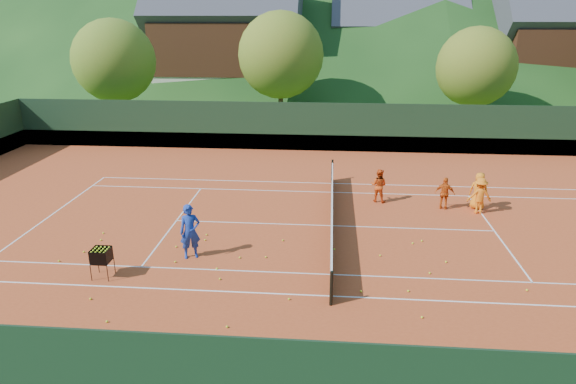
# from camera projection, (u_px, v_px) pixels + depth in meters

# --- Properties ---
(ground) EXTENTS (400.00, 400.00, 0.00)m
(ground) POSITION_uv_depth(u_px,v_px,m) (332.00, 226.00, 20.70)
(ground) COLOR #31571B
(ground) RESTS_ON ground
(clay_court) EXTENTS (40.00, 24.00, 0.02)m
(clay_court) POSITION_uv_depth(u_px,v_px,m) (332.00, 226.00, 20.70)
(clay_court) COLOR #B2421C
(clay_court) RESTS_ON ground
(coach) EXTENTS (0.83, 0.69, 1.95)m
(coach) POSITION_uv_depth(u_px,v_px,m) (190.00, 232.00, 17.72)
(coach) COLOR #1838A1
(coach) RESTS_ON clay_court
(student_a) EXTENTS (0.91, 0.82, 1.53)m
(student_a) POSITION_uv_depth(u_px,v_px,m) (379.00, 185.00, 23.13)
(student_a) COLOR #D64813
(student_a) RESTS_ON clay_court
(student_b) EXTENTS (0.90, 0.56, 1.43)m
(student_b) POSITION_uv_depth(u_px,v_px,m) (445.00, 193.00, 22.26)
(student_b) COLOR #D45312
(student_b) RESTS_ON clay_court
(student_c) EXTENTS (0.95, 0.81, 1.64)m
(student_c) POSITION_uv_depth(u_px,v_px,m) (479.00, 191.00, 22.25)
(student_c) COLOR orange
(student_c) RESTS_ON clay_court
(student_d) EXTENTS (1.04, 0.64, 1.57)m
(student_d) POSITION_uv_depth(u_px,v_px,m) (480.00, 196.00, 21.77)
(student_d) COLOR orange
(student_d) RESTS_ON clay_court
(tennis_ball_0) EXTENTS (0.07, 0.07, 0.07)m
(tennis_ball_0) POSITION_uv_depth(u_px,v_px,m) (380.00, 255.00, 18.08)
(tennis_ball_0) COLOR #D3F629
(tennis_ball_0) RESTS_ON clay_court
(tennis_ball_1) EXTENTS (0.07, 0.07, 0.07)m
(tennis_ball_1) POSITION_uv_depth(u_px,v_px,m) (205.00, 240.00, 19.32)
(tennis_ball_1) COLOR #D3F629
(tennis_ball_1) RESTS_ON clay_court
(tennis_ball_2) EXTENTS (0.07, 0.07, 0.07)m
(tennis_ball_2) POSITION_uv_depth(u_px,v_px,m) (175.00, 262.00, 17.62)
(tennis_ball_2) COLOR #D3F629
(tennis_ball_2) RESTS_ON clay_court
(tennis_ball_3) EXTENTS (0.07, 0.07, 0.07)m
(tennis_ball_3) POSITION_uv_depth(u_px,v_px,m) (207.00, 235.00, 19.78)
(tennis_ball_3) COLOR #D3F629
(tennis_ball_3) RESTS_ON clay_court
(tennis_ball_4) EXTENTS (0.07, 0.07, 0.07)m
(tennis_ball_4) POSITION_uv_depth(u_px,v_px,m) (103.00, 233.00, 19.91)
(tennis_ball_4) COLOR #D3F629
(tennis_ball_4) RESTS_ON clay_court
(tennis_ball_5) EXTENTS (0.07, 0.07, 0.07)m
(tennis_ball_5) POSITION_uv_depth(u_px,v_px,m) (422.00, 241.00, 19.24)
(tennis_ball_5) COLOR #D3F629
(tennis_ball_5) RESTS_ON clay_court
(tennis_ball_6) EXTENTS (0.07, 0.07, 0.07)m
(tennis_ball_6) POSITION_uv_depth(u_px,v_px,m) (527.00, 290.00, 15.81)
(tennis_ball_6) COLOR #D3F629
(tennis_ball_6) RESTS_ON clay_court
(tennis_ball_7) EXTENTS (0.07, 0.07, 0.07)m
(tennis_ball_7) POSITION_uv_depth(u_px,v_px,m) (101.00, 240.00, 19.31)
(tennis_ball_7) COLOR #D3F629
(tennis_ball_7) RESTS_ON clay_court
(tennis_ball_8) EXTENTS (0.07, 0.07, 0.07)m
(tennis_ball_8) POSITION_uv_depth(u_px,v_px,m) (102.00, 247.00, 18.72)
(tennis_ball_8) COLOR #D3F629
(tennis_ball_8) RESTS_ON clay_court
(tennis_ball_9) EXTENTS (0.07, 0.07, 0.07)m
(tennis_ball_9) POSITION_uv_depth(u_px,v_px,m) (97.00, 249.00, 18.57)
(tennis_ball_9) COLOR #D3F629
(tennis_ball_9) RESTS_ON clay_court
(tennis_ball_10) EXTENTS (0.07, 0.07, 0.07)m
(tennis_ball_10) POSITION_uv_depth(u_px,v_px,m) (240.00, 257.00, 17.92)
(tennis_ball_10) COLOR #D3F629
(tennis_ball_10) RESTS_ON clay_court
(tennis_ball_11) EXTENTS (0.07, 0.07, 0.07)m
(tennis_ball_11) POSITION_uv_depth(u_px,v_px,m) (217.00, 269.00, 17.14)
(tennis_ball_11) COLOR #D3F629
(tennis_ball_11) RESTS_ON clay_court
(tennis_ball_12) EXTENTS (0.07, 0.07, 0.07)m
(tennis_ball_12) POSITION_uv_depth(u_px,v_px,m) (413.00, 243.00, 19.04)
(tennis_ball_12) COLOR #D3F629
(tennis_ball_12) RESTS_ON clay_court
(tennis_ball_13) EXTENTS (0.07, 0.07, 0.07)m
(tennis_ball_13) POSITION_uv_depth(u_px,v_px,m) (107.00, 321.00, 14.20)
(tennis_ball_13) COLOR #D3F629
(tennis_ball_13) RESTS_ON clay_court
(tennis_ball_14) EXTENTS (0.07, 0.07, 0.07)m
(tennis_ball_14) POSITION_uv_depth(u_px,v_px,m) (283.00, 240.00, 19.29)
(tennis_ball_14) COLOR #D3F629
(tennis_ball_14) RESTS_ON clay_court
(tennis_ball_15) EXTENTS (0.07, 0.07, 0.07)m
(tennis_ball_15) POSITION_uv_depth(u_px,v_px,m) (84.00, 252.00, 18.36)
(tennis_ball_15) COLOR #D3F629
(tennis_ball_15) RESTS_ON clay_court
(tennis_ball_16) EXTENTS (0.07, 0.07, 0.07)m
(tennis_ball_16) POSITION_uv_depth(u_px,v_px,m) (227.00, 327.00, 13.96)
(tennis_ball_16) COLOR #D3F629
(tennis_ball_16) RESTS_ON clay_court
(tennis_ball_17) EXTENTS (0.07, 0.07, 0.07)m
(tennis_ball_17) POSITION_uv_depth(u_px,v_px,m) (220.00, 279.00, 16.48)
(tennis_ball_17) COLOR #D3F629
(tennis_ball_17) RESTS_ON clay_court
(tennis_ball_18) EXTENTS (0.07, 0.07, 0.07)m
(tennis_ball_18) POSITION_uv_depth(u_px,v_px,m) (408.00, 291.00, 15.76)
(tennis_ball_18) COLOR #D3F629
(tennis_ball_18) RESTS_ON clay_court
(tennis_ball_19) EXTENTS (0.07, 0.07, 0.07)m
(tennis_ball_19) POSITION_uv_depth(u_px,v_px,m) (361.00, 291.00, 15.74)
(tennis_ball_19) COLOR #D3F629
(tennis_ball_19) RESTS_ON clay_court
(tennis_ball_20) EXTENTS (0.07, 0.07, 0.07)m
(tennis_ball_20) POSITION_uv_depth(u_px,v_px,m) (91.00, 299.00, 15.33)
(tennis_ball_20) COLOR #D3F629
(tennis_ball_20) RESTS_ON clay_court
(tennis_ball_21) EXTENTS (0.07, 0.07, 0.07)m
(tennis_ball_21) POSITION_uv_depth(u_px,v_px,m) (334.00, 249.00, 18.56)
(tennis_ball_21) COLOR #D3F629
(tennis_ball_21) RESTS_ON clay_court
(tennis_ball_22) EXTENTS (0.07, 0.07, 0.07)m
(tennis_ball_22) POSITION_uv_depth(u_px,v_px,m) (430.00, 273.00, 16.84)
(tennis_ball_22) COLOR #D3F629
(tennis_ball_22) RESTS_ON clay_court
(tennis_ball_23) EXTENTS (0.07, 0.07, 0.07)m
(tennis_ball_23) POSITION_uv_depth(u_px,v_px,m) (176.00, 247.00, 18.76)
(tennis_ball_23) COLOR #D3F629
(tennis_ball_23) RESTS_ON clay_court
(tennis_ball_24) EXTENTS (0.07, 0.07, 0.07)m
(tennis_ball_24) POSITION_uv_depth(u_px,v_px,m) (289.00, 299.00, 15.32)
(tennis_ball_24) COLOR #D3F629
(tennis_ball_24) RESTS_ON clay_court
(tennis_ball_25) EXTENTS (0.07, 0.07, 0.07)m
(tennis_ball_25) POSITION_uv_depth(u_px,v_px,m) (266.00, 257.00, 17.96)
(tennis_ball_25) COLOR #D3F629
(tennis_ball_25) RESTS_ON clay_court
(tennis_ball_26) EXTENTS (0.07, 0.07, 0.07)m
(tennis_ball_26) POSITION_uv_depth(u_px,v_px,m) (446.00, 262.00, 17.61)
(tennis_ball_26) COLOR #D3F629
(tennis_ball_26) RESTS_ON clay_court
(tennis_ball_27) EXTENTS (0.07, 0.07, 0.07)m
(tennis_ball_27) POSITION_uv_depth(u_px,v_px,m) (422.00, 317.00, 14.39)
(tennis_ball_27) COLOR #D3F629
(tennis_ball_27) RESTS_ON clay_court
(tennis_ball_28) EXTENTS (0.07, 0.07, 0.07)m
(tennis_ball_28) POSITION_uv_depth(u_px,v_px,m) (59.00, 261.00, 17.68)
(tennis_ball_28) COLOR #D3F629
(tennis_ball_28) RESTS_ON clay_court
(court_lines) EXTENTS (23.83, 11.03, 0.00)m
(court_lines) POSITION_uv_depth(u_px,v_px,m) (332.00, 226.00, 20.70)
(court_lines) COLOR white
(court_lines) RESTS_ON clay_court
(tennis_net) EXTENTS (0.10, 12.07, 1.10)m
(tennis_net) POSITION_uv_depth(u_px,v_px,m) (332.00, 214.00, 20.53)
(tennis_net) COLOR black
(tennis_net) RESTS_ON clay_court
(perimeter_fence) EXTENTS (40.40, 24.24, 3.00)m
(perimeter_fence) POSITION_uv_depth(u_px,v_px,m) (332.00, 197.00, 20.29)
(perimeter_fence) COLOR black
(perimeter_fence) RESTS_ON clay_court
(ball_hopper) EXTENTS (0.57, 0.57, 1.00)m
(ball_hopper) POSITION_uv_depth(u_px,v_px,m) (101.00, 256.00, 16.44)
(ball_hopper) COLOR black
(ball_hopper) RESTS_ON clay_court
(chalet_left) EXTENTS (13.80, 9.93, 12.92)m
(chalet_left) POSITION_uv_depth(u_px,v_px,m) (227.00, 42.00, 47.87)
(chalet_left) COLOR beige
(chalet_left) RESTS_ON ground
(chalet_mid) EXTENTS (12.65, 8.82, 11.45)m
(chalet_mid) POSITION_uv_depth(u_px,v_px,m) (395.00, 47.00, 50.59)
(chalet_mid) COLOR beige
(chalet_mid) RESTS_ON ground
(chalet_right) EXTENTS (11.50, 8.82, 11.91)m
(chalet_right) POSITION_uv_depth(u_px,v_px,m) (560.00, 48.00, 45.63)
(chalet_right) COLOR beige
(chalet_right) RESTS_ON ground
(tree_a) EXTENTS (6.00, 6.00, 7.88)m
(tree_a) POSITION_uv_depth(u_px,v_px,m) (114.00, 61.00, 37.31)
(tree_a) COLOR #41291A
(tree_a) RESTS_ON ground
(tree_b) EXTENTS (6.40, 6.40, 8.40)m
(tree_b) POSITION_uv_depth(u_px,v_px,m) (281.00, 55.00, 38.13)
(tree_b) COLOR #412A1A
(tree_b) RESTS_ON ground
(tree_c) EXTENTS (5.60, 5.60, 7.35)m
(tree_c) POSITION_uv_depth(u_px,v_px,m) (476.00, 67.00, 36.30)
(tree_c) COLOR #432A1A
(tree_c) RESTS_ON ground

